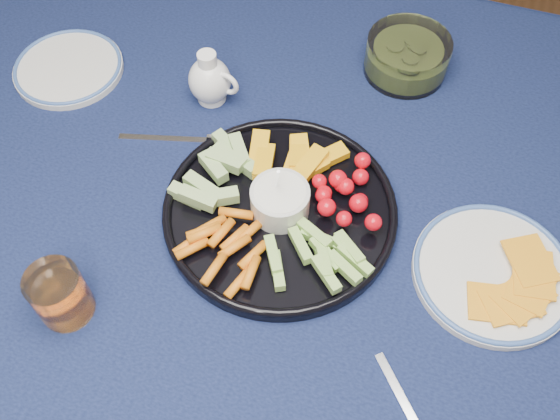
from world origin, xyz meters
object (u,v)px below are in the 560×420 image
(creamer_pitcher, at_px, (210,80))
(pickle_bowl, at_px, (407,57))
(cheese_plate, at_px, (494,271))
(dining_table, at_px, (340,250))
(crudite_platter, at_px, (278,208))
(juice_tumbler, at_px, (61,297))
(side_plate_extra, at_px, (68,68))

(creamer_pitcher, distance_m, pickle_bowl, 0.32)
(creamer_pitcher, relative_size, cheese_plate, 0.44)
(cheese_plate, bearing_deg, dining_table, 173.57)
(crudite_platter, xyz_separation_m, juice_tumbler, (-0.21, -0.22, 0.02))
(pickle_bowl, bearing_deg, crudite_platter, -107.31)
(pickle_bowl, xyz_separation_m, juice_tumbler, (-0.31, -0.55, 0.01))
(pickle_bowl, distance_m, side_plate_extra, 0.55)
(cheese_plate, xyz_separation_m, side_plate_extra, (-0.71, 0.16, -0.00))
(creamer_pitcher, height_order, pickle_bowl, creamer_pitcher)
(crudite_platter, height_order, cheese_plate, crudite_platter)
(crudite_platter, xyz_separation_m, creamer_pitcher, (-0.17, 0.18, 0.02))
(pickle_bowl, bearing_deg, side_plate_extra, -161.14)
(crudite_platter, height_order, side_plate_extra, crudite_platter)
(crudite_platter, xyz_separation_m, pickle_bowl, (0.10, 0.33, 0.01))
(creamer_pitcher, xyz_separation_m, side_plate_extra, (-0.24, -0.02, -0.03))
(dining_table, bearing_deg, cheese_plate, -6.43)
(creamer_pitcher, relative_size, juice_tumbler, 1.15)
(dining_table, height_order, pickle_bowl, pickle_bowl)
(side_plate_extra, bearing_deg, cheese_plate, -12.42)
(creamer_pitcher, height_order, cheese_plate, creamer_pitcher)
(dining_table, height_order, creamer_pitcher, creamer_pitcher)
(crudite_platter, bearing_deg, creamer_pitcher, 134.07)
(cheese_plate, bearing_deg, side_plate_extra, 167.58)
(dining_table, distance_m, side_plate_extra, 0.53)
(dining_table, height_order, side_plate_extra, side_plate_extra)
(crudite_platter, relative_size, side_plate_extra, 1.83)
(pickle_bowl, relative_size, side_plate_extra, 0.76)
(dining_table, bearing_deg, crudite_platter, -165.24)
(cheese_plate, distance_m, juice_tumbler, 0.55)
(creamer_pitcher, height_order, side_plate_extra, creamer_pitcher)
(side_plate_extra, bearing_deg, creamer_pitcher, 4.44)
(pickle_bowl, height_order, juice_tumbler, juice_tumbler)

